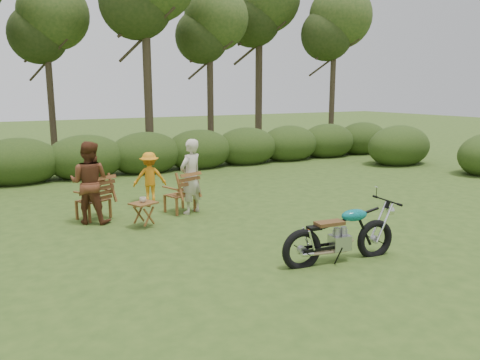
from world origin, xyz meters
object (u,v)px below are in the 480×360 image
side_table (144,215)px  cup (143,200)px  lawn_chair_left (94,218)px  lawn_chair_right (180,212)px  motorcycle (339,261)px  adult_a (192,213)px  child (151,202)px  adult_b (92,223)px

side_table → cup: cup is taller
lawn_chair_left → side_table: (0.77, -1.18, 0.26)m
lawn_chair_left → side_table: bearing=99.2°
lawn_chair_right → side_table: side_table is taller
motorcycle → cup: size_ratio=14.58×
cup → lawn_chair_right: bearing=34.4°
motorcycle → cup: cup is taller
lawn_chair_right → adult_a: adult_a is taller
side_table → cup: bearing=85.3°
child → adult_a: bearing=121.9°
lawn_chair_right → cup: (-1.11, -0.76, 0.58)m
cup → lawn_chair_left: bearing=123.8°
motorcycle → side_table: (-2.23, 3.48, 0.26)m
motorcycle → lawn_chair_left: bearing=129.8°
side_table → cup: 0.32m
motorcycle → lawn_chair_left: (-2.99, 4.66, 0.00)m
lawn_chair_right → child: child is taller
lawn_chair_right → cup: 1.47m
lawn_chair_left → child: bearing=-174.4°
child → lawn_chair_left: bearing=43.6°
adult_a → child: (-0.48, 1.51, 0.00)m
side_table → lawn_chair_right: bearing=35.4°
cup → adult_b: (-0.88, 0.85, -0.58)m
lawn_chair_left → lawn_chair_right: bearing=144.6°
side_table → adult_a: bearing=23.7°
lawn_chair_right → adult_b: adult_b is taller
lawn_chair_left → adult_a: bearing=140.0°
lawn_chair_left → child: (1.60, 0.90, 0.00)m
lawn_chair_right → adult_b: bearing=-19.0°
lawn_chair_left → adult_a: 2.17m
adult_a → lawn_chair_left: bearing=-41.8°
side_table → cup: (0.00, 0.03, 0.32)m
lawn_chair_right → side_table: (-1.12, -0.79, 0.26)m
lawn_chair_left → side_table: 1.43m
adult_a → adult_b: (-2.19, 0.30, 0.00)m
adult_b → child: size_ratio=1.38×
motorcycle → lawn_chair_left: motorcycle is taller
lawn_chair_left → adult_a: size_ratio=0.58×
adult_b → child: 2.09m
lawn_chair_left → cup: size_ratio=7.27×
side_table → adult_b: adult_b is taller
side_table → adult_b: (-0.88, 0.88, -0.26)m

